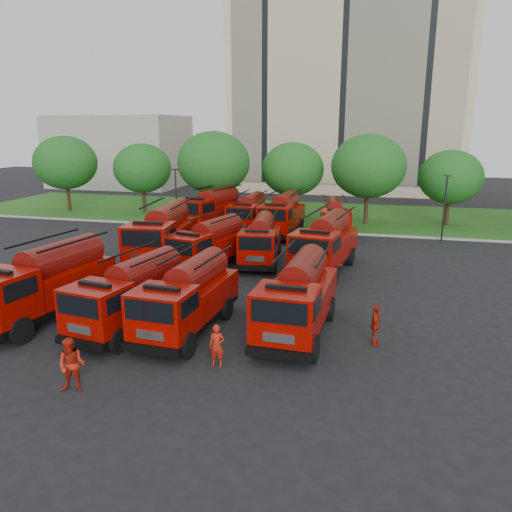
{
  "coord_description": "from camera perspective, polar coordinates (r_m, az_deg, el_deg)",
  "views": [
    {
      "loc": [
        7.28,
        -22.9,
        8.77
      ],
      "look_at": [
        0.82,
        2.68,
        1.8
      ],
      "focal_mm": 35.0,
      "sensor_mm": 36.0,
      "label": 1
    }
  ],
  "objects": [
    {
      "name": "tree_0",
      "position": [
        54.85,
        -20.96,
        9.92
      ],
      "size": [
        6.3,
        6.3,
        7.7
      ],
      "color": "#382314",
      "rests_on": "ground"
    },
    {
      "name": "fire_truck_8",
      "position": [
        43.09,
        -5.06,
        5.33
      ],
      "size": [
        4.25,
        7.92,
        3.43
      ],
      "rotation": [
        0.0,
        0.0,
        -0.23
      ],
      "color": "black",
      "rests_on": "ground"
    },
    {
      "name": "firefighter_5",
      "position": [
        29.52,
        8.36,
        -2.65
      ],
      "size": [
        1.71,
        1.37,
        1.7
      ],
      "primitive_type": "imported",
      "rotation": [
        0.0,
        0.0,
        2.63
      ],
      "color": "#A21C0C",
      "rests_on": "ground"
    },
    {
      "name": "fire_truck_0",
      "position": [
        25.03,
        -22.98,
        -2.8
      ],
      "size": [
        3.61,
        7.76,
        3.4
      ],
      "rotation": [
        0.0,
        0.0,
        -0.14
      ],
      "color": "black",
      "rests_on": "ground"
    },
    {
      "name": "ground",
      "position": [
        25.58,
        -3.26,
        -5.28
      ],
      "size": [
        140.0,
        140.0,
        0.0
      ],
      "primitive_type": "plane",
      "color": "black",
      "rests_on": "ground"
    },
    {
      "name": "tree_4",
      "position": [
        45.55,
        12.73,
        9.97
      ],
      "size": [
        6.55,
        6.55,
        8.01
      ],
      "color": "#382314",
      "rests_on": "ground"
    },
    {
      "name": "fire_truck_11",
      "position": [
        40.79,
        8.98,
        4.29
      ],
      "size": [
        3.15,
        6.64,
        2.9
      ],
      "rotation": [
        0.0,
        0.0,
        0.16
      ],
      "color": "black",
      "rests_on": "ground"
    },
    {
      "name": "apartment_building",
      "position": [
        71.13,
        10.4,
        17.57
      ],
      "size": [
        30.0,
        14.18,
        25.0
      ],
      "color": "beige",
      "rests_on": "ground"
    },
    {
      "name": "fire_truck_6",
      "position": [
        32.34,
        0.54,
        1.8
      ],
      "size": [
        3.12,
        6.78,
        2.97
      ],
      "rotation": [
        0.0,
        0.0,
        0.14
      ],
      "color": "black",
      "rests_on": "ground"
    },
    {
      "name": "fire_truck_10",
      "position": [
        40.65,
        3.02,
        4.71
      ],
      "size": [
        2.85,
        7.34,
        3.31
      ],
      "rotation": [
        0.0,
        0.0,
        -0.03
      ],
      "color": "black",
      "rests_on": "ground"
    },
    {
      "name": "lawn",
      "position": [
        50.2,
        5.65,
        4.73
      ],
      "size": [
        70.0,
        16.0,
        0.12
      ],
      "primitive_type": "cube",
      "color": "#185015",
      "rests_on": "ground"
    },
    {
      "name": "firefighter_0",
      "position": [
        19.26,
        -4.45,
        -12.34
      ],
      "size": [
        0.63,
        0.48,
        1.61
      ],
      "primitive_type": "imported",
      "rotation": [
        0.0,
        0.0,
        0.09
      ],
      "color": "#A21C0C",
      "rests_on": "ground"
    },
    {
      "name": "firefighter_4",
      "position": [
        27.24,
        -10.34,
        -4.23
      ],
      "size": [
        0.99,
        0.84,
        1.71
      ],
      "primitive_type": "imported",
      "rotation": [
        0.0,
        0.0,
        2.71
      ],
      "color": "black",
      "rests_on": "ground"
    },
    {
      "name": "fire_truck_2",
      "position": [
        21.82,
        -7.78,
        -4.65
      ],
      "size": [
        2.82,
        6.93,
        3.09
      ],
      "rotation": [
        0.0,
        0.0,
        -0.06
      ],
      "color": "black",
      "rests_on": "ground"
    },
    {
      "name": "fire_truck_1",
      "position": [
        22.71,
        -14.02,
        -4.21
      ],
      "size": [
        3.38,
        7.02,
        3.06
      ],
      "rotation": [
        0.0,
        0.0,
        -0.16
      ],
      "color": "black",
      "rests_on": "ground"
    },
    {
      "name": "fire_truck_4",
      "position": [
        32.91,
        -10.63,
        2.36
      ],
      "size": [
        3.71,
        8.26,
        3.63
      ],
      "rotation": [
        0.0,
        0.0,
        0.12
      ],
      "color": "black",
      "rests_on": "ground"
    },
    {
      "name": "tree_1",
      "position": [
        51.64,
        -12.86,
        9.75
      ],
      "size": [
        5.71,
        5.71,
        6.98
      ],
      "color": "#382314",
      "rests_on": "ground"
    },
    {
      "name": "firefighter_1",
      "position": [
        18.61,
        -20.05,
        -14.3
      ],
      "size": [
        1.01,
        0.67,
        1.93
      ],
      "primitive_type": "imported",
      "rotation": [
        0.0,
        0.0,
        0.18
      ],
      "color": "#A21C0C",
      "rests_on": "ground"
    },
    {
      "name": "fire_truck_7",
      "position": [
        30.75,
        7.92,
        1.4
      ],
      "size": [
        3.61,
        7.79,
        3.42
      ],
      "rotation": [
        0.0,
        0.0,
        -0.14
      ],
      "color": "black",
      "rests_on": "ground"
    },
    {
      "name": "tree_5",
      "position": [
        46.96,
        21.35,
        8.4
      ],
      "size": [
        5.46,
        5.46,
        6.68
      ],
      "color": "#382314",
      "rests_on": "ground"
    },
    {
      "name": "side_building",
      "position": [
        76.68,
        -15.24,
        11.48
      ],
      "size": [
        18.0,
        12.0,
        10.0
      ],
      "primitive_type": "cube",
      "color": "gray",
      "rests_on": "ground"
    },
    {
      "name": "fire_truck_9",
      "position": [
        42.0,
        -0.77,
        4.89
      ],
      "size": [
        2.51,
        6.75,
        3.07
      ],
      "rotation": [
        0.0,
        0.0,
        0.0
      ],
      "color": "black",
      "rests_on": "ground"
    },
    {
      "name": "curb",
      "position": [
        42.35,
        3.98,
        2.91
      ],
      "size": [
        70.0,
        0.3,
        0.14
      ],
      "primitive_type": "cube",
      "color": "gray",
      "rests_on": "ground"
    },
    {
      "name": "fire_truck_5",
      "position": [
        31.13,
        -5.38,
        1.31
      ],
      "size": [
        3.79,
        7.08,
        3.07
      ],
      "rotation": [
        0.0,
        0.0,
        -0.23
      ],
      "color": "black",
      "rests_on": "ground"
    },
    {
      "name": "tree_2",
      "position": [
        47.08,
        -4.88,
        10.59
      ],
      "size": [
        6.72,
        6.72,
        8.22
      ],
      "color": "#382314",
      "rests_on": "ground"
    },
    {
      "name": "tree_3",
      "position": [
        47.8,
        4.22,
        9.85
      ],
      "size": [
        5.88,
        5.88,
        7.19
      ],
      "color": "#382314",
      "rests_on": "ground"
    },
    {
      "name": "firefighter_2",
      "position": [
        21.44,
        13.36,
        -9.78
      ],
      "size": [
        0.58,
        1.01,
        1.71
      ],
      "primitive_type": "imported",
      "rotation": [
        0.0,
        0.0,
        1.58
      ],
      "color": "#A21C0C",
      "rests_on": "ground"
    },
    {
      "name": "firefighter_3",
      "position": [
        22.62,
        7.09,
        -8.13
      ],
      "size": [
        1.42,
        1.29,
        1.97
      ],
      "primitive_type": "imported",
      "rotation": [
        0.0,
        0.0,
        3.78
      ],
      "color": "black",
      "rests_on": "ground"
    },
    {
      "name": "lamp_post_0",
      "position": [
        44.06,
        -9.11,
        6.95
      ],
      "size": [
        0.6,
        0.25,
        5.11
      ],
      "color": "black",
      "rests_on": "ground"
    },
    {
      "name": "fire_truck_3",
      "position": [
        21.47,
        4.84,
        -4.68
      ],
      "size": [
        2.83,
        7.21,
        3.24
      ],
      "rotation": [
        0.0,
        0.0,
        -0.04
      ],
      "color": "black",
      "rests_on": "ground"
    },
    {
      "name": "lamp_post_1",
      "position": [
        40.8,
        20.77,
        5.56
      ],
      "size": [
        0.6,
        0.25,
        5.11
      ],
      "color": "black",
      "rests_on": "ground"
    }
  ]
}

